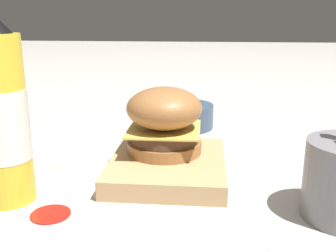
{
  "coord_description": "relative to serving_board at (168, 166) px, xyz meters",
  "views": [
    {
      "loc": [
        0.52,
        0.04,
        0.24
      ],
      "look_at": [
        -0.03,
        -0.02,
        0.08
      ],
      "focal_mm": 42.0,
      "sensor_mm": 36.0,
      "label": 1
    }
  ],
  "objects": [
    {
      "name": "burger",
      "position": [
        -0.02,
        -0.01,
        0.07
      ],
      "size": [
        0.12,
        0.12,
        0.1
      ],
      "color": "#9E6638",
      "rests_on": "serving_board"
    },
    {
      "name": "ketchup_bottle",
      "position": [
        0.1,
        -0.2,
        0.1
      ],
      "size": [
        0.07,
        0.07,
        0.24
      ],
      "color": "yellow",
      "rests_on": "ground_plane"
    },
    {
      "name": "serving_board",
      "position": [
        0.0,
        0.0,
        0.0
      ],
      "size": [
        0.2,
        0.17,
        0.03
      ],
      "color": "tan",
      "rests_on": "ground_plane"
    },
    {
      "name": "ketchup_puddle",
      "position": [
        0.14,
        -0.13,
        -0.01
      ],
      "size": [
        0.05,
        0.05,
        0.0
      ],
      "color": "#B21E14",
      "rests_on": "ground_plane"
    },
    {
      "name": "parchment_square",
      "position": [
        -0.07,
        -0.22,
        -0.01
      ],
      "size": [
        0.14,
        0.14,
        0.0
      ],
      "color": "beige",
      "rests_on": "ground_plane"
    },
    {
      "name": "side_bowl",
      "position": [
        -0.26,
        0.01,
        0.01
      ],
      "size": [
        0.13,
        0.13,
        0.05
      ],
      "color": "#384C66",
      "rests_on": "ground_plane"
    },
    {
      "name": "ground_plane",
      "position": [
        0.03,
        0.02,
        -0.01
      ],
      "size": [
        6.0,
        6.0,
        0.0
      ],
      "primitive_type": "plane",
      "color": "#B7B2A8"
    }
  ]
}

